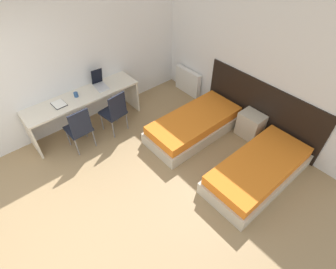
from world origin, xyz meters
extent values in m
plane|color=#9E7F56|center=(0.00, 0.00, 0.00)|extent=(20.00, 20.00, 0.00)
cube|color=white|center=(0.00, 4.10, 1.35)|extent=(5.01, 0.05, 2.70)
cube|color=white|center=(-2.03, 2.04, 1.35)|extent=(0.05, 5.08, 2.70)
cube|color=black|center=(0.61, 4.07, 0.55)|extent=(2.53, 0.03, 1.11)
cube|color=beige|center=(-0.15, 3.06, 0.12)|extent=(0.91, 1.95, 0.24)
cube|color=orange|center=(-0.15, 3.06, 0.33)|extent=(0.83, 1.87, 0.18)
cube|color=beige|center=(1.37, 3.06, 0.12)|extent=(0.91, 1.95, 0.24)
cube|color=orange|center=(1.37, 3.06, 0.33)|extent=(0.83, 1.87, 0.18)
cube|color=beige|center=(0.61, 3.86, 0.26)|extent=(0.46, 0.35, 0.52)
cube|color=silver|center=(-1.30, 3.98, 0.30)|extent=(0.73, 0.12, 0.59)
cube|color=beige|center=(-1.71, 1.54, 0.75)|extent=(0.58, 2.22, 0.04)
cube|color=beige|center=(-1.71, 0.45, 0.37)|extent=(0.53, 0.04, 0.73)
cube|color=beige|center=(-1.71, 2.64, 0.37)|extent=(0.53, 0.04, 0.73)
cube|color=black|center=(-1.28, 1.91, 0.43)|extent=(0.47, 0.47, 0.05)
cube|color=black|center=(-1.09, 1.94, 0.69)|extent=(0.08, 0.38, 0.47)
cylinder|color=slate|center=(-1.44, 1.71, 0.20)|extent=(0.02, 0.02, 0.41)
cylinder|color=slate|center=(-1.48, 2.07, 0.20)|extent=(0.02, 0.02, 0.41)
cylinder|color=slate|center=(-1.08, 1.76, 0.20)|extent=(0.02, 0.02, 0.41)
cylinder|color=slate|center=(-1.13, 2.11, 0.20)|extent=(0.02, 0.02, 0.41)
cube|color=black|center=(-1.28, 1.17, 0.43)|extent=(0.42, 0.42, 0.05)
cube|color=black|center=(-1.09, 1.18, 0.69)|extent=(0.04, 0.37, 0.47)
cylinder|color=slate|center=(-1.46, 0.99, 0.20)|extent=(0.02, 0.02, 0.41)
cylinder|color=slate|center=(-1.46, 1.35, 0.20)|extent=(0.02, 0.02, 0.41)
cylinder|color=slate|center=(-1.10, 1.00, 0.20)|extent=(0.02, 0.02, 0.41)
cylinder|color=slate|center=(-1.11, 1.35, 0.20)|extent=(0.02, 0.02, 0.41)
cube|color=silver|center=(-1.73, 1.97, 0.78)|extent=(0.37, 0.25, 0.02)
cube|color=black|center=(-1.86, 1.99, 0.95)|extent=(0.12, 0.23, 0.34)
cube|color=black|center=(-1.73, 1.10, 0.77)|extent=(0.29, 0.23, 0.01)
cube|color=white|center=(-1.73, 1.10, 0.78)|extent=(0.27, 0.21, 0.01)
cylinder|color=#2D5184|center=(-1.75, 1.45, 0.81)|extent=(0.08, 0.08, 0.09)
camera|label=1|loc=(2.51, 0.10, 3.64)|focal=28.00mm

